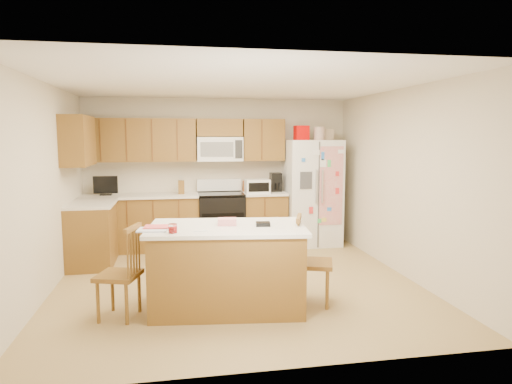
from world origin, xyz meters
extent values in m
plane|color=#A58750|center=(0.00, 0.00, 0.00)|extent=(4.50, 4.50, 0.00)
cube|color=beige|center=(0.00, 2.25, 1.25)|extent=(4.50, 0.10, 2.50)
cube|color=beige|center=(0.00, -2.25, 1.25)|extent=(4.50, 0.10, 2.50)
cube|color=beige|center=(-2.25, 0.00, 1.25)|extent=(0.10, 4.50, 2.50)
cube|color=beige|center=(2.25, 0.00, 1.25)|extent=(0.10, 4.50, 2.50)
cube|color=white|center=(0.00, 0.00, 2.50)|extent=(4.50, 4.50, 0.04)
cube|color=brown|center=(-1.31, 1.95, 0.44)|extent=(1.87, 0.60, 0.88)
cube|color=brown|center=(0.74, 1.95, 0.44)|extent=(0.72, 0.60, 0.88)
cube|color=brown|center=(-1.95, 1.17, 0.44)|extent=(0.60, 0.95, 0.88)
cube|color=white|center=(-1.31, 1.94, 0.90)|extent=(1.87, 0.64, 0.04)
cube|color=white|center=(0.74, 1.94, 0.90)|extent=(0.72, 0.64, 0.04)
cube|color=white|center=(-1.94, 1.17, 0.90)|extent=(0.64, 0.95, 0.04)
cube|color=brown|center=(-1.32, 2.08, 1.80)|extent=(1.85, 0.33, 0.70)
cube|color=brown|center=(0.75, 2.08, 1.80)|extent=(0.70, 0.33, 0.70)
cube|color=brown|center=(0.00, 2.08, 2.00)|extent=(0.76, 0.33, 0.29)
cube|color=brown|center=(-2.08, 1.17, 1.80)|extent=(0.33, 0.95, 0.70)
cube|color=#572F11|center=(-1.90, 1.92, 1.80)|extent=(0.02, 0.01, 0.66)
cube|color=#572F11|center=(-1.90, 1.65, 0.44)|extent=(0.02, 0.01, 0.84)
cube|color=#572F11|center=(-1.50, 1.92, 1.80)|extent=(0.02, 0.01, 0.66)
cube|color=#572F11|center=(-1.50, 1.65, 0.44)|extent=(0.02, 0.01, 0.84)
cube|color=#572F11|center=(-1.10, 1.92, 1.80)|extent=(0.02, 0.01, 0.66)
cube|color=#572F11|center=(-1.10, 1.65, 0.44)|extent=(0.02, 0.01, 0.84)
cube|color=#572F11|center=(-0.70, 1.92, 1.80)|extent=(0.01, 0.01, 0.66)
cube|color=#572F11|center=(-0.70, 1.65, 0.44)|extent=(0.01, 0.01, 0.84)
cube|color=#572F11|center=(0.70, 1.92, 1.80)|extent=(0.01, 0.01, 0.66)
cube|color=#572F11|center=(0.70, 1.65, 0.44)|extent=(0.01, 0.01, 0.84)
cube|color=white|center=(0.00, 2.06, 1.65)|extent=(0.76, 0.38, 0.40)
cube|color=slate|center=(-0.06, 1.86, 1.65)|extent=(0.54, 0.01, 0.24)
cube|color=#262626|center=(0.30, 1.86, 1.65)|extent=(0.12, 0.01, 0.30)
cube|color=brown|center=(-0.65, 1.95, 1.03)|extent=(0.10, 0.14, 0.22)
cube|color=black|center=(-1.85, 1.97, 0.93)|extent=(0.18, 0.12, 0.02)
cube|color=black|center=(-1.85, 1.97, 1.09)|extent=(0.38, 0.03, 0.28)
cube|color=#BA4D0A|center=(0.58, 2.03, 1.01)|extent=(0.35, 0.22, 0.18)
cube|color=white|center=(0.60, 1.80, 1.04)|extent=(0.40, 0.28, 0.23)
cube|color=black|center=(0.60, 1.66, 1.04)|extent=(0.34, 0.01, 0.15)
cube|color=black|center=(0.96, 2.00, 1.08)|extent=(0.18, 0.22, 0.32)
cylinder|color=black|center=(0.96, 1.93, 1.01)|extent=(0.12, 0.12, 0.12)
cube|color=black|center=(0.00, 1.93, 0.44)|extent=(0.76, 0.64, 0.88)
cube|color=black|center=(0.00, 1.60, 0.42)|extent=(0.68, 0.01, 0.42)
cube|color=black|center=(0.00, 1.93, 0.91)|extent=(0.76, 0.64, 0.03)
cube|color=white|center=(0.00, 2.19, 1.03)|extent=(0.76, 0.10, 0.20)
cube|color=white|center=(1.57, 1.88, 0.90)|extent=(0.90, 0.75, 1.80)
cube|color=#4C4C4C|center=(1.57, 1.49, 0.90)|extent=(0.02, 0.01, 1.75)
cube|color=silver|center=(1.52, 1.47, 1.05)|extent=(0.02, 0.03, 0.55)
cube|color=silver|center=(1.62, 1.47, 1.05)|extent=(0.02, 0.03, 0.55)
cube|color=#3F3F44|center=(1.35, 1.49, 1.15)|extent=(0.20, 0.01, 0.28)
cube|color=#D84C59|center=(1.77, 1.49, 1.05)|extent=(0.42, 0.01, 1.30)
cube|color=#D20401|center=(1.37, 1.88, 1.92)|extent=(0.22, 0.22, 0.24)
cylinder|color=#CFAA9A|center=(1.67, 1.82, 1.91)|extent=(0.18, 0.18, 0.22)
cube|color=tan|center=(1.85, 1.96, 1.89)|extent=(0.18, 0.20, 0.18)
cube|color=brown|center=(-0.22, -0.84, 0.44)|extent=(1.68, 1.07, 0.87)
cube|color=white|center=(-0.22, -0.84, 0.89)|extent=(1.77, 1.16, 0.04)
cylinder|color=#D20401|center=(-0.79, -1.10, 0.94)|extent=(0.08, 0.08, 0.06)
cylinder|color=white|center=(-0.79, -1.10, 0.96)|extent=(0.09, 0.09, 0.09)
cube|color=pink|center=(-0.21, -0.79, 0.95)|extent=(0.22, 0.17, 0.07)
cube|color=black|center=(0.16, -0.91, 0.93)|extent=(0.16, 0.14, 0.04)
cube|color=white|center=(-0.99, -0.94, 0.92)|extent=(0.33, 0.27, 0.01)
cube|color=#D84C4C|center=(-0.95, -0.86, 0.93)|extent=(0.28, 0.23, 0.01)
cylinder|color=white|center=(-0.51, -1.09, 0.92)|extent=(0.14, 0.04, 0.01)
cube|color=brown|center=(-1.35, -0.91, 0.45)|extent=(0.50, 0.52, 0.04)
cylinder|color=brown|center=(-1.44, -0.71, 0.21)|extent=(0.04, 0.04, 0.43)
cylinder|color=brown|center=(-1.54, -1.03, 0.21)|extent=(0.04, 0.04, 0.43)
cylinder|color=brown|center=(-1.15, -0.80, 0.21)|extent=(0.04, 0.04, 0.43)
cylinder|color=brown|center=(-1.25, -1.12, 0.21)|extent=(0.04, 0.04, 0.43)
cylinder|color=brown|center=(-1.14, -0.82, 0.71)|extent=(0.02, 0.02, 0.48)
cylinder|color=brown|center=(-1.16, -0.89, 0.71)|extent=(0.02, 0.02, 0.48)
cylinder|color=brown|center=(-1.19, -0.96, 0.71)|extent=(0.02, 0.02, 0.48)
cylinder|color=brown|center=(-1.21, -1.04, 0.71)|extent=(0.02, 0.02, 0.48)
cylinder|color=brown|center=(-1.23, -1.11, 0.71)|extent=(0.02, 0.02, 0.48)
cube|color=brown|center=(-1.19, -0.96, 0.94)|extent=(0.15, 0.39, 0.05)
cube|color=brown|center=(-0.24, -0.26, 0.40)|extent=(0.40, 0.38, 0.04)
cylinder|color=brown|center=(-0.11, -0.12, 0.19)|extent=(0.03, 0.03, 0.38)
cylinder|color=brown|center=(-0.41, -0.14, 0.19)|extent=(0.03, 0.03, 0.38)
cylinder|color=brown|center=(-0.08, -0.38, 0.19)|extent=(0.03, 0.03, 0.38)
cylinder|color=brown|center=(-0.38, -0.41, 0.19)|extent=(0.03, 0.03, 0.38)
cylinder|color=brown|center=(-0.10, -0.40, 0.63)|extent=(0.02, 0.02, 0.43)
cylinder|color=brown|center=(-0.17, -0.41, 0.63)|extent=(0.02, 0.02, 0.43)
cylinder|color=brown|center=(-0.23, -0.41, 0.63)|extent=(0.02, 0.02, 0.43)
cylinder|color=brown|center=(-0.30, -0.42, 0.63)|extent=(0.02, 0.02, 0.43)
cylinder|color=brown|center=(-0.36, -0.42, 0.63)|extent=(0.02, 0.02, 0.43)
cube|color=brown|center=(-0.23, -0.41, 0.84)|extent=(0.36, 0.06, 0.04)
cube|color=brown|center=(0.75, -0.88, 0.46)|extent=(0.52, 0.53, 0.05)
cylinder|color=brown|center=(0.84, -1.09, 0.22)|extent=(0.04, 0.04, 0.44)
cylinder|color=brown|center=(0.95, -0.76, 0.22)|extent=(0.04, 0.04, 0.44)
cylinder|color=brown|center=(0.55, -0.99, 0.22)|extent=(0.04, 0.04, 0.44)
cylinder|color=brown|center=(0.66, -0.66, 0.22)|extent=(0.04, 0.04, 0.44)
cylinder|color=brown|center=(0.54, -0.96, 0.72)|extent=(0.02, 0.02, 0.49)
cylinder|color=brown|center=(0.56, -0.89, 0.72)|extent=(0.02, 0.02, 0.49)
cylinder|color=brown|center=(0.59, -0.82, 0.72)|extent=(0.02, 0.02, 0.49)
cylinder|color=brown|center=(0.61, -0.75, 0.72)|extent=(0.02, 0.02, 0.49)
cylinder|color=brown|center=(0.63, -0.68, 0.72)|extent=(0.02, 0.02, 0.49)
cube|color=brown|center=(0.59, -0.82, 0.96)|extent=(0.17, 0.40, 0.05)
camera|label=1|loc=(-0.76, -5.62, 1.87)|focal=32.00mm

